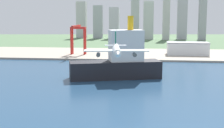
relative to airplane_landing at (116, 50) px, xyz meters
name	(u,v)px	position (x,y,z in m)	size (l,w,h in m)	color
ground_plane	(120,80)	(-11.30, 136.76, -41.65)	(2400.00, 2400.00, 0.00)	#54734E
water_bay	(112,95)	(-11.30, 76.76, -41.58)	(840.00, 360.00, 0.15)	navy
industrial_pier	(132,54)	(-11.30, 326.76, -40.40)	(840.00, 140.00, 2.50)	#A69B8A
airplane_landing	(116,50)	(0.00, 0.00, 0.00)	(32.29, 38.14, 11.57)	silver
cargo_ship	(119,61)	(-12.76, 143.11, -25.37)	(86.50, 45.57, 57.49)	black
port_crane_red	(78,34)	(-87.08, 302.53, -9.43)	(21.30, 47.30, 41.73)	red
warehouse_main	(187,48)	(67.35, 317.82, -30.28)	(58.00, 29.75, 17.69)	white
distant_skyline	(140,16)	(-12.40, 652.90, 14.85)	(314.86, 66.09, 147.81)	#B8B5BA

